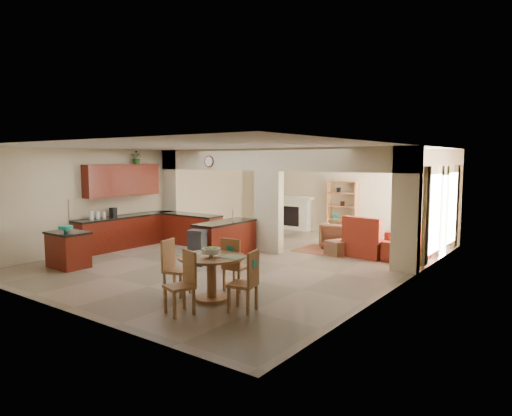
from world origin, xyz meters
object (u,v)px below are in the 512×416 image
Objects in this scene: kitchen_island at (68,249)px; sofa at (413,242)px; dining_table at (212,271)px; armchair at (337,236)px.

kitchen_island reaches higher than sofa.
kitchen_island is 4.38m from dining_table.
kitchen_island is at bearing 44.84° from armchair.
dining_table is at bearing 2.29° from kitchen_island.
kitchen_island is at bearing -178.96° from dining_table.
armchair is (4.01, 5.78, -0.06)m from kitchen_island.
armchair reaches higher than sofa.
dining_table is 1.47× the size of armchair.
sofa is 2.07m from armchair.
dining_table is 5.72m from armchair.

